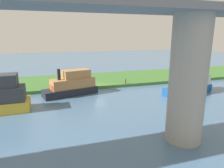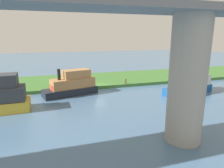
{
  "view_description": "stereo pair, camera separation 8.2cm",
  "coord_description": "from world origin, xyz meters",
  "px_view_note": "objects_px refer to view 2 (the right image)",
  "views": [
    {
      "loc": [
        6.78,
        30.33,
        8.48
      ],
      "look_at": [
        -1.05,
        5.0,
        2.0
      ],
      "focal_mm": 31.61,
      "sensor_mm": 36.0,
      "label": 1
    },
    {
      "loc": [
        6.7,
        30.35,
        8.48
      ],
      "look_at": [
        -1.05,
        5.0,
        2.0
      ],
      "focal_mm": 31.61,
      "sensor_mm": 36.0,
      "label": 2
    }
  ],
  "objects_px": {
    "bridge_pylon": "(187,81)",
    "mooring_post": "(126,81)",
    "skiff_small": "(72,85)",
    "person_on_bank": "(69,82)",
    "riverboat_paddlewheel": "(190,83)"
  },
  "relations": [
    {
      "from": "bridge_pylon",
      "to": "mooring_post",
      "type": "xyz_separation_m",
      "value": [
        -1.92,
        -18.28,
        -4.13
      ]
    },
    {
      "from": "mooring_post",
      "to": "riverboat_paddlewheel",
      "type": "height_order",
      "value": "riverboat_paddlewheel"
    },
    {
      "from": "riverboat_paddlewheel",
      "to": "skiff_small",
      "type": "height_order",
      "value": "riverboat_paddlewheel"
    },
    {
      "from": "bridge_pylon",
      "to": "mooring_post",
      "type": "height_order",
      "value": "bridge_pylon"
    },
    {
      "from": "person_on_bank",
      "to": "skiff_small",
      "type": "distance_m",
      "value": 3.44
    },
    {
      "from": "mooring_post",
      "to": "skiff_small",
      "type": "distance_m",
      "value": 9.61
    },
    {
      "from": "bridge_pylon",
      "to": "riverboat_paddlewheel",
      "type": "bearing_deg",
      "value": -129.9
    },
    {
      "from": "bridge_pylon",
      "to": "riverboat_paddlewheel",
      "type": "relative_size",
      "value": 1.14
    },
    {
      "from": "person_on_bank",
      "to": "mooring_post",
      "type": "bearing_deg",
      "value": 172.53
    },
    {
      "from": "mooring_post",
      "to": "bridge_pylon",
      "type": "bearing_deg",
      "value": 84.01
    },
    {
      "from": "person_on_bank",
      "to": "mooring_post",
      "type": "distance_m",
      "value": 9.51
    },
    {
      "from": "mooring_post",
      "to": "riverboat_paddlewheel",
      "type": "distance_m",
      "value": 10.28
    },
    {
      "from": "person_on_bank",
      "to": "mooring_post",
      "type": "height_order",
      "value": "person_on_bank"
    },
    {
      "from": "bridge_pylon",
      "to": "riverboat_paddlewheel",
      "type": "height_order",
      "value": "bridge_pylon"
    },
    {
      "from": "person_on_bank",
      "to": "skiff_small",
      "type": "xyz_separation_m",
      "value": [
        -0.09,
        3.43,
        0.28
      ]
    }
  ]
}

